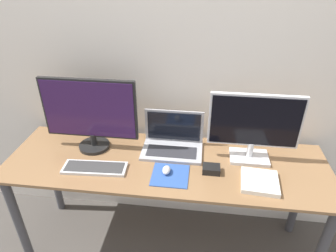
% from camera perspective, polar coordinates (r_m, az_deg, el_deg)
% --- Properties ---
extents(wall_back, '(7.00, 0.05, 2.50)m').
position_cam_1_polar(wall_back, '(1.81, 1.09, 14.04)').
color(wall_back, silver).
rests_on(wall_back, ground_plane).
extents(desk, '(1.85, 0.58, 0.71)m').
position_cam_1_polar(desk, '(1.81, -0.37, -9.66)').
color(desk, olive).
rests_on(desk, ground_plane).
extents(monitor_left, '(0.56, 0.19, 0.45)m').
position_cam_1_polar(monitor_left, '(1.80, -14.68, 2.36)').
color(monitor_left, black).
rests_on(monitor_left, desk).
extents(monitor_right, '(0.50, 0.16, 0.41)m').
position_cam_1_polar(monitor_right, '(1.71, 16.07, -0.05)').
color(monitor_right, silver).
rests_on(monitor_right, desk).
extents(laptop, '(0.36, 0.22, 0.23)m').
position_cam_1_polar(laptop, '(1.81, 0.91, -2.84)').
color(laptop, '#ADADB2').
rests_on(laptop, desk).
extents(keyboard, '(0.36, 0.14, 0.02)m').
position_cam_1_polar(keyboard, '(1.73, -13.79, -7.76)').
color(keyboard, silver).
rests_on(keyboard, desk).
extents(mousepad, '(0.20, 0.20, 0.00)m').
position_cam_1_polar(mousepad, '(1.64, 0.42, -9.35)').
color(mousepad, '#2D519E').
rests_on(mousepad, desk).
extents(mouse, '(0.04, 0.07, 0.03)m').
position_cam_1_polar(mouse, '(1.64, -0.31, -8.39)').
color(mouse, silver).
rests_on(mouse, mousepad).
extents(book, '(0.20, 0.21, 0.03)m').
position_cam_1_polar(book, '(1.66, 17.07, -10.10)').
color(book, silver).
rests_on(book, desk).
extents(power_brick, '(0.10, 0.07, 0.04)m').
position_cam_1_polar(power_brick, '(1.67, 8.23, -8.13)').
color(power_brick, black).
rests_on(power_brick, desk).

